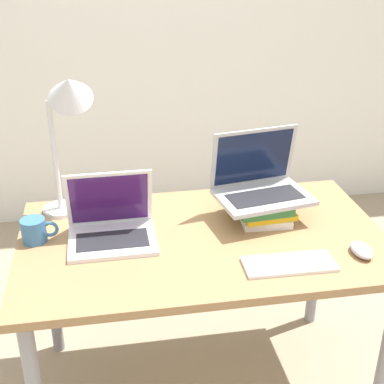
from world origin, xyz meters
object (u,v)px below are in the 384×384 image
at_px(book_stack, 261,208).
at_px(laptop_on_books, 260,183).
at_px(laptop_left, 111,226).
at_px(wireless_keyboard, 289,264).
at_px(mouse, 361,250).
at_px(desk_lamp, 68,106).
at_px(mug, 35,230).

bearing_deg(book_stack, laptop_on_books, 98.94).
height_order(laptop_left, laptop_on_books, laptop_on_books).
height_order(wireless_keyboard, mouse, mouse).
bearing_deg(desk_lamp, wireless_keyboard, -35.33).
xyz_separation_m(laptop_on_books, mug, (-0.83, -0.05, -0.09)).
distance_m(mouse, mug, 1.13).
distance_m(laptop_left, desk_lamp, 0.45).
height_order(mug, desk_lamp, desk_lamp).
relative_size(laptop_left, mouse, 2.77).
relative_size(laptop_left, book_stack, 1.30).
xyz_separation_m(laptop_left, wireless_keyboard, (0.56, -0.28, -0.04)).
bearing_deg(wireless_keyboard, mouse, 5.47).
bearing_deg(laptop_left, mouse, -16.85).
relative_size(laptop_left, mug, 2.39).
relative_size(laptop_on_books, desk_lamp, 0.64).
distance_m(laptop_on_books, mouse, 0.44).
bearing_deg(laptop_left, desk_lamp, 119.96).
relative_size(laptop_on_books, mug, 2.91).
bearing_deg(mug, wireless_keyboard, -19.91).
bearing_deg(book_stack, mouse, -49.54).
bearing_deg(laptop_left, laptop_on_books, 8.03).
bearing_deg(desk_lamp, mug, -127.80).
bearing_deg(laptop_left, mug, 174.62).
bearing_deg(book_stack, laptop_left, -174.29).
height_order(book_stack, mouse, book_stack).
relative_size(wireless_keyboard, mouse, 2.75).
relative_size(mouse, desk_lamp, 0.19).
distance_m(book_stack, mug, 0.83).
height_order(laptop_on_books, wireless_keyboard, laptop_on_books).
relative_size(mouse, mug, 0.86).
bearing_deg(wireless_keyboard, laptop_on_books, 90.45).
height_order(wireless_keyboard, mug, mug).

